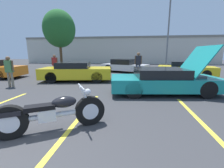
% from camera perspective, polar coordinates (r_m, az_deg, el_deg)
% --- Properties ---
extents(parking_stripe_middle, '(0.12, 5.90, 0.01)m').
position_cam_1_polar(parking_stripe_middle, '(3.62, -17.02, -17.65)').
color(parking_stripe_middle, yellow).
rests_on(parking_stripe_middle, ground).
extents(parking_stripe_back, '(0.12, 5.90, 0.01)m').
position_cam_1_polar(parking_stripe_back, '(3.80, 36.89, -18.12)').
color(parking_stripe_back, yellow).
rests_on(parking_stripe_back, ground).
extents(far_building, '(32.00, 4.20, 4.40)m').
position_cam_1_polar(far_building, '(27.02, 2.49, 12.94)').
color(far_building, beige).
rests_on(far_building, ground).
extents(light_pole, '(1.21, 0.28, 8.22)m').
position_cam_1_polar(light_pole, '(19.29, 20.96, 19.16)').
color(light_pole, slate).
rests_on(light_pole, ground).
extents(tree_background, '(3.84, 3.84, 6.84)m').
position_cam_1_polar(tree_background, '(20.36, -19.45, 19.16)').
color(tree_background, brown).
rests_on(tree_background, ground).
extents(motorcycle, '(2.16, 1.34, 1.00)m').
position_cam_1_polar(motorcycle, '(3.68, -21.52, -10.29)').
color(motorcycle, black).
rests_on(motorcycle, ground).
extents(show_car_hood_open, '(4.82, 2.49, 2.06)m').
position_cam_1_polar(show_car_hood_open, '(7.02, 19.25, 1.30)').
color(show_car_hood_open, teal).
rests_on(show_car_hood_open, ground).
extents(parked_car_mid_left_row, '(4.56, 2.48, 1.18)m').
position_cam_1_polar(parked_car_mid_left_row, '(9.87, -13.47, 4.59)').
color(parked_car_mid_left_row, yellow).
rests_on(parked_car_mid_left_row, ground).
extents(parked_car_right_row, '(4.31, 2.53, 1.12)m').
position_cam_1_polar(parked_car_right_row, '(12.81, 26.15, 5.11)').
color(parked_car_right_row, yellow).
rests_on(parked_car_right_row, ground).
extents(parked_car_mid_right_row, '(4.53, 3.27, 1.21)m').
position_cam_1_polar(parked_car_mid_right_row, '(14.09, 4.85, 6.91)').
color(parked_car_mid_right_row, silver).
rests_on(parked_car_mid_right_row, ground).
extents(spectator_near_motorcycle, '(0.52, 0.24, 1.80)m').
position_cam_1_polar(spectator_near_motorcycle, '(11.23, 9.96, 8.12)').
color(spectator_near_motorcycle, '#38476B').
rests_on(spectator_near_motorcycle, ground).
extents(spectator_by_show_car, '(0.52, 0.21, 1.62)m').
position_cam_1_polar(spectator_by_show_car, '(12.72, -20.96, 7.37)').
color(spectator_by_show_car, gray).
rests_on(spectator_by_show_car, ground).
extents(spectator_midground, '(0.52, 0.21, 1.59)m').
position_cam_1_polar(spectator_midground, '(9.41, -34.54, 4.70)').
color(spectator_midground, gray).
rests_on(spectator_midground, ground).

